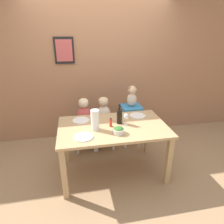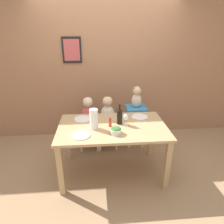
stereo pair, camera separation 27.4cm
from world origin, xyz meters
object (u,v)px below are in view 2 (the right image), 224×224
(person_child_left, at_px, (88,111))
(person_child_center, at_px, (108,110))
(dinner_plate_back_left, at_px, (82,119))
(wine_bottle, at_px, (120,116))
(salad_bowl_large, at_px, (116,131))
(paper_towel_roll, at_px, (94,119))
(wine_glass_near, at_px, (126,117))
(dinner_plate_front_left, at_px, (81,135))
(chair_far_center, at_px, (108,127))
(person_baby_right, at_px, (137,95))
(chair_right_highchair, at_px, (136,116))
(chair_far_left, at_px, (89,128))
(dinner_plate_back_right, at_px, (140,117))

(person_child_left, bearing_deg, person_child_center, 0.00)
(person_child_center, distance_m, dinner_plate_back_left, 0.61)
(wine_bottle, distance_m, salad_bowl_large, 0.31)
(paper_towel_roll, xyz_separation_m, dinner_plate_back_left, (-0.18, 0.32, -0.13))
(paper_towel_roll, bearing_deg, wine_glass_near, 7.40)
(paper_towel_roll, xyz_separation_m, wine_glass_near, (0.43, 0.06, -0.02))
(dinner_plate_front_left, distance_m, dinner_plate_back_left, 0.49)
(chair_far_center, xyz_separation_m, person_child_left, (-0.33, 0.00, 0.33))
(person_baby_right, height_order, paper_towel_roll, person_baby_right)
(dinner_plate_front_left, bearing_deg, chair_right_highchair, 46.79)
(person_child_left, height_order, wine_glass_near, person_child_left)
(chair_far_center, height_order, person_baby_right, person_baby_right)
(person_child_left, relative_size, paper_towel_roll, 1.73)
(person_child_left, distance_m, dinner_plate_back_left, 0.46)
(chair_right_highchair, xyz_separation_m, dinner_plate_back_left, (-0.90, -0.45, 0.19))
(chair_right_highchair, distance_m, dinner_plate_front_left, 1.31)
(person_baby_right, bearing_deg, wine_bottle, -119.60)
(chair_far_left, relative_size, wine_glass_near, 2.71)
(dinner_plate_back_left, bearing_deg, salad_bowl_large, -46.40)
(person_baby_right, height_order, wine_bottle, person_baby_right)
(chair_right_highchair, relative_size, person_baby_right, 2.06)
(dinner_plate_back_right, bearing_deg, wine_bottle, -149.77)
(wine_glass_near, distance_m, dinner_plate_back_left, 0.67)
(chair_far_left, xyz_separation_m, chair_far_center, (0.33, 0.00, 0.00))
(chair_right_highchair, bearing_deg, dinner_plate_back_left, -153.27)
(person_child_left, height_order, dinner_plate_front_left, person_child_left)
(chair_far_left, relative_size, person_child_center, 0.97)
(chair_far_left, xyz_separation_m, dinner_plate_front_left, (-0.06, -0.94, 0.38))
(chair_far_left, bearing_deg, person_baby_right, 0.13)
(wine_glass_near, height_order, dinner_plate_back_right, wine_glass_near)
(dinner_plate_front_left, bearing_deg, wine_bottle, 30.18)
(dinner_plate_back_right, bearing_deg, chair_right_highchair, 85.67)
(wine_glass_near, bearing_deg, paper_towel_roll, -172.60)
(chair_right_highchair, bearing_deg, dinner_plate_back_right, -94.33)
(chair_right_highchair, xyz_separation_m, person_baby_right, (0.00, 0.00, 0.39))
(person_baby_right, bearing_deg, dinner_plate_back_right, -94.31)
(person_baby_right, distance_m, wine_bottle, 0.74)
(person_child_center, relative_size, paper_towel_roll, 1.73)
(person_baby_right, height_order, dinner_plate_back_left, person_baby_right)
(dinner_plate_front_left, bearing_deg, chair_far_center, 67.42)
(person_child_left, relative_size, wine_bottle, 1.66)
(person_child_left, height_order, dinner_plate_back_left, person_child_left)
(chair_far_center, distance_m, person_child_center, 0.33)
(chair_far_center, height_order, person_child_left, person_child_left)
(wine_glass_near, bearing_deg, dinner_plate_back_left, 156.95)
(person_child_left, xyz_separation_m, dinner_plate_front_left, (-0.06, -0.94, 0.05))
(paper_towel_roll, relative_size, dinner_plate_back_right, 1.16)
(chair_far_left, xyz_separation_m, person_child_left, (0.00, 0.00, 0.33))
(chair_far_center, bearing_deg, person_child_left, 179.77)
(wine_glass_near, height_order, dinner_plate_back_left, wine_glass_near)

